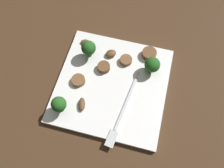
{
  "coord_description": "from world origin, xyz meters",
  "views": [
    {
      "loc": [
        0.21,
        0.06,
        0.49
      ],
      "look_at": [
        0.0,
        0.0,
        0.01
      ],
      "focal_mm": 37.42,
      "sensor_mm": 36.0,
      "label": 1
    }
  ],
  "objects": [
    {
      "name": "ground_plane",
      "position": [
        0.0,
        0.0,
        0.0
      ],
      "size": [
        1.4,
        1.4,
        0.0
      ],
      "primitive_type": "plane",
      "color": "#422B19"
    },
    {
      "name": "mushroom_2",
      "position": [
        -0.07,
        -0.02,
        0.02
      ],
      "size": [
        0.03,
        0.03,
        0.01
      ],
      "primitive_type": "ellipsoid",
      "rotation": [
        0.0,
        0.0,
        2.23
      ],
      "color": "brown",
      "rests_on": "plate"
    },
    {
      "name": "broccoli_floret_1",
      "position": [
        -0.05,
        0.08,
        0.04
      ],
      "size": [
        0.03,
        0.03,
        0.05
      ],
      "color": "#296420",
      "rests_on": "plate"
    },
    {
      "name": "sausage_slice_0",
      "position": [
        0.01,
        -0.07,
        0.02
      ],
      "size": [
        0.04,
        0.04,
        0.01
      ],
      "primitive_type": "cylinder",
      "rotation": [
        0.0,
        0.0,
        2.0
      ],
      "color": "brown",
      "rests_on": "plate"
    },
    {
      "name": "plate",
      "position": [
        0.0,
        0.0,
        0.01
      ],
      "size": [
        0.24,
        0.24,
        0.01
      ],
      "primitive_type": "cube",
      "color": "white",
      "rests_on": "ground_plane"
    },
    {
      "name": "fork",
      "position": [
        0.06,
        0.04,
        0.01
      ],
      "size": [
        0.18,
        0.04,
        0.0
      ],
      "rotation": [
        0.0,
        0.0,
        -0.14
      ],
      "color": "silver",
      "rests_on": "plate"
    },
    {
      "name": "broccoli_floret_2",
      "position": [
        0.08,
        -0.09,
        0.04
      ],
      "size": [
        0.03,
        0.03,
        0.05
      ],
      "color": "#296420",
      "rests_on": "plate"
    },
    {
      "name": "mushroom_0",
      "position": [
        -0.09,
        -0.09,
        0.02
      ],
      "size": [
        0.02,
        0.02,
        0.01
      ],
      "primitive_type": "ellipsoid",
      "rotation": [
        0.0,
        0.0,
        1.88
      ],
      "color": "brown",
      "rests_on": "plate"
    },
    {
      "name": "sausage_slice_3",
      "position": [
        -0.03,
        -0.03,
        0.02
      ],
      "size": [
        0.04,
        0.04,
        0.01
      ],
      "primitive_type": "cylinder",
      "rotation": [
        0.0,
        0.0,
        2.73
      ],
      "color": "brown",
      "rests_on": "plate"
    },
    {
      "name": "broccoli_floret_0",
      "position": [
        -0.06,
        -0.07,
        0.04
      ],
      "size": [
        0.03,
        0.03,
        0.05
      ],
      "color": "#296420",
      "rests_on": "plate"
    },
    {
      "name": "mushroom_1",
      "position": [
        0.06,
        -0.05,
        0.02
      ],
      "size": [
        0.03,
        0.02,
        0.01
      ],
      "primitive_type": "ellipsoid",
      "rotation": [
        0.0,
        0.0,
        3.4
      ],
      "color": "brown",
      "rests_on": "plate"
    },
    {
      "name": "sausage_slice_1",
      "position": [
        -0.06,
        0.02,
        0.02
      ],
      "size": [
        0.03,
        0.03,
        0.01
      ],
      "primitive_type": "cylinder",
      "rotation": [
        0.0,
        0.0,
        1.64
      ],
      "color": "brown",
      "rests_on": "plate"
    },
    {
      "name": "sausage_slice_4",
      "position": [
        -0.09,
        0.07,
        0.02
      ],
      "size": [
        0.05,
        0.05,
        0.01
      ],
      "primitive_type": "cylinder",
      "rotation": [
        0.0,
        0.0,
        1.02
      ],
      "color": "brown",
      "rests_on": "plate"
    }
  ]
}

